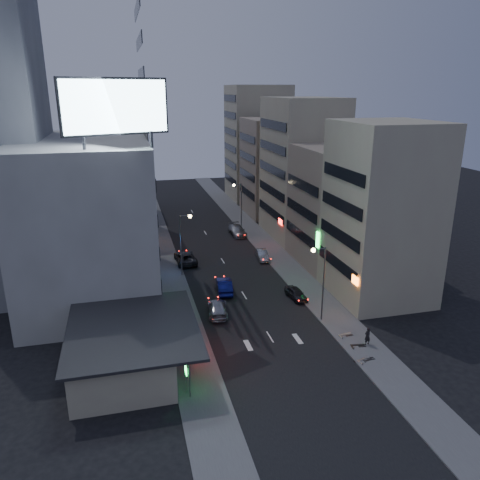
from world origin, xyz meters
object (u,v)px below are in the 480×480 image
object	(u,v)px
scooter_blue	(364,339)
road_car_silver	(218,308)
person	(367,336)
parked_car_left	(185,258)
parked_car_right_far	(237,230)
scooter_black_b	(365,338)
scooter_black_a	(373,352)
parked_car_right_near	(296,294)
parked_car_right_mid	(262,255)
scooter_silver_a	(369,351)
road_car_blue	(224,286)
scooter_silver_b	(351,327)

from	to	relation	value
scooter_blue	road_car_silver	bearing A→B (deg)	61.88
road_car_silver	person	world-z (taller)	person
parked_car_left	road_car_silver	distance (m)	16.49
parked_car_right_far	scooter_black_b	world-z (taller)	parked_car_right_far
scooter_black_a	scooter_black_b	bearing A→B (deg)	-8.97
scooter_black_a	parked_car_right_near	bearing A→B (deg)	9.01
scooter_black_b	road_car_silver	bearing A→B (deg)	60.14
person	scooter_black_b	xyz separation A→B (m)	(-0.19, 0.13, -0.29)
parked_car_left	road_car_silver	xyz separation A→B (m)	(1.23, -16.44, -0.09)
parked_car_right_near	parked_car_right_mid	bearing A→B (deg)	83.24
parked_car_left	road_car_silver	size ratio (longest dim) A/B	1.17
parked_car_left	scooter_silver_a	bearing A→B (deg)	112.21
road_car_blue	scooter_blue	size ratio (longest dim) A/B	2.96
parked_car_right_far	person	bearing A→B (deg)	-85.42
road_car_silver	parked_car_right_near	bearing A→B (deg)	-161.54
parked_car_right_far	scooter_silver_b	distance (m)	34.91
parked_car_right_far	scooter_blue	size ratio (longest dim) A/B	3.36
person	scooter_silver_a	size ratio (longest dim) A/B	0.92
road_car_blue	person	size ratio (longest dim) A/B	2.70
road_car_blue	scooter_silver_b	xyz separation A→B (m)	(9.96, -12.92, -0.07)
parked_car_left	person	bearing A→B (deg)	115.38
scooter_silver_b	parked_car_right_mid	bearing A→B (deg)	2.08
road_car_silver	person	distance (m)	15.84
person	scooter_silver_a	distance (m)	2.20
parked_car_right_near	parked_car_left	world-z (taller)	parked_car_left
parked_car_right_mid	parked_car_left	world-z (taller)	parked_car_left
parked_car_right_far	scooter_silver_a	distance (m)	39.27
parked_car_right_mid	road_car_blue	world-z (taller)	road_car_blue
road_car_blue	scooter_blue	xyz separation A→B (m)	(10.20, -15.17, -0.18)
scooter_black_b	parked_car_right_far	bearing A→B (deg)	13.77
parked_car_right_near	scooter_silver_b	xyz separation A→B (m)	(2.31, -9.04, 0.10)
scooter_black_a	parked_car_left	bearing A→B (deg)	24.22
parked_car_left	scooter_black_a	distance (m)	31.26
parked_car_right_near	parked_car_right_far	bearing A→B (deg)	84.74
parked_car_left	scooter_silver_a	size ratio (longest dim) A/B	2.90
scooter_silver_a	scooter_black_b	size ratio (longest dim) A/B	0.97
person	scooter_black_a	bearing A→B (deg)	62.03
scooter_black_a	scooter_silver_b	xyz separation A→B (m)	(0.02, 4.50, 0.10)
parked_car_left	scooter_blue	size ratio (longest dim) A/B	3.44
parked_car_right_mid	scooter_silver_b	xyz separation A→B (m)	(2.31, -22.65, 0.06)
parked_car_right_near	scooter_black_a	xyz separation A→B (m)	(2.29, -13.53, -0.00)
parked_car_right_near	scooter_silver_a	xyz separation A→B (m)	(1.90, -13.45, 0.08)
scooter_silver_a	scooter_blue	size ratio (longest dim) A/B	1.19
parked_car_left	scooter_black_b	size ratio (longest dim) A/B	2.81
scooter_blue	person	bearing A→B (deg)	-115.06
scooter_silver_a	parked_car_left	bearing A→B (deg)	14.00
road_car_blue	scooter_silver_b	distance (m)	16.32
road_car_silver	scooter_silver_b	size ratio (longest dim) A/B	2.40
parked_car_left	scooter_blue	xyz separation A→B (m)	(13.37, -26.12, -0.17)
road_car_blue	scooter_blue	world-z (taller)	road_car_blue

